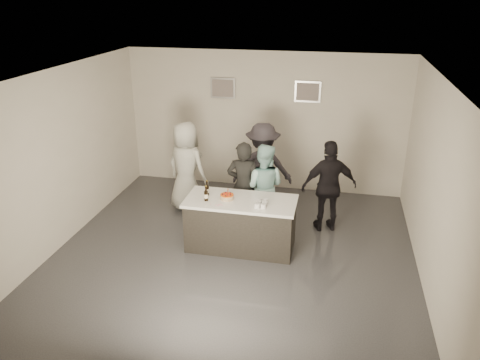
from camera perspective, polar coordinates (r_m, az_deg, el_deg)
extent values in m
plane|color=#3D3D42|center=(8.05, -0.75, -8.93)|extent=(6.00, 6.00, 0.00)
plane|color=white|center=(6.98, -0.88, 12.61)|extent=(6.00, 6.00, 0.00)
cube|color=silver|center=(10.18, 2.97, 7.09)|extent=(6.00, 0.04, 3.00)
cube|color=silver|center=(4.83, -8.91, -11.76)|extent=(6.00, 0.04, 3.00)
cube|color=silver|center=(8.53, -20.89, 2.53)|extent=(0.04, 6.00, 3.00)
cube|color=silver|center=(7.37, 22.59, -0.80)|extent=(0.04, 6.00, 3.00)
cube|color=#B2B2B7|center=(10.17, -2.09, 11.14)|extent=(0.54, 0.04, 0.44)
cube|color=#B2B2B7|center=(9.89, 8.26, 10.61)|extent=(0.54, 0.04, 0.44)
cube|color=white|center=(8.02, 0.10, -5.36)|extent=(1.86, 0.86, 0.90)
cylinder|color=orange|center=(7.84, -1.60, -2.09)|extent=(0.23, 0.23, 0.07)
cylinder|color=black|center=(7.97, -4.04, -0.98)|extent=(0.07, 0.07, 0.26)
cylinder|color=black|center=(7.76, -4.17, -1.65)|extent=(0.07, 0.07, 0.26)
cube|color=orange|center=(7.62, 2.63, -2.83)|extent=(0.19, 0.30, 0.08)
cube|color=pink|center=(7.66, -2.84, -3.01)|extent=(0.24, 0.08, 0.01)
imported|color=black|center=(8.50, 0.43, -0.75)|extent=(0.62, 0.42, 1.69)
imported|color=#B0E6E6|center=(8.58, 2.87, -0.78)|extent=(0.83, 0.67, 1.62)
imported|color=silver|center=(9.29, -6.55, 1.60)|extent=(1.04, 0.86, 1.82)
imported|color=black|center=(8.60, 10.81, -0.78)|extent=(1.09, 0.71, 1.72)
imported|color=#332F38|center=(9.20, 2.76, 1.48)|extent=(1.26, 0.84, 1.81)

